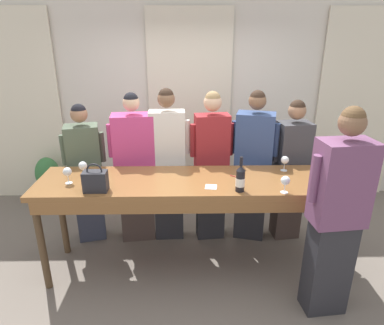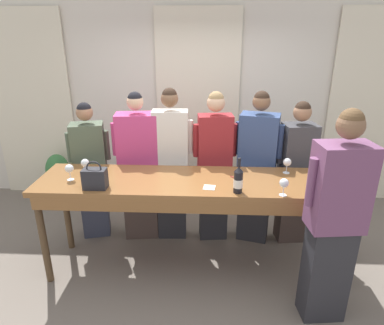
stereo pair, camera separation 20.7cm
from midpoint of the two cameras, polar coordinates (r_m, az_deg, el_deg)
The scene contains 24 objects.
ground_plane at distance 3.87m, azimuth 1.55°, elevation -16.90°, with size 18.00×18.00×0.00m, color #70665B.
wall_back at distance 4.98m, azimuth 2.18°, elevation 9.73°, with size 12.00×0.06×2.80m.
curtain_panel_left at distance 5.51m, azimuth -24.08°, elevation 8.43°, with size 1.16×0.03×2.69m.
curtain_panel_center at distance 4.93m, azimuth 2.16°, elevation 8.94°, with size 1.16×0.03×2.69m.
curtain_panel_right at distance 5.47m, azimuth 28.54°, elevation 7.63°, with size 1.16×0.03×2.69m.
tasting_bar at distance 3.36m, azimuth 1.69°, elevation -4.60°, with size 3.01×0.72×1.03m.
wine_bottle at distance 3.07m, azimuth 9.63°, elevation -2.94°, with size 0.08×0.08×0.33m.
handbag at distance 3.21m, azimuth -14.12°, elevation -2.57°, with size 0.21×0.13×0.27m.
wine_glass_front_left at distance 3.61m, azimuth 17.19°, elevation -0.02°, with size 0.08×0.08×0.16m.
wine_glass_front_mid at distance 3.56m, azimuth -15.81°, elevation -0.15°, with size 0.08×0.08×0.16m.
wine_glass_front_right at distance 3.37m, azimuth 25.59°, elevation -2.68°, with size 0.08×0.08×0.16m.
wine_glass_center_left at distance 3.71m, azimuth 23.66°, elevation -0.31°, with size 0.08×0.08×0.16m.
wine_glass_center_mid at distance 3.46m, azimuth -18.18°, elevation -1.07°, with size 0.08×0.08×0.16m.
wine_glass_center_right at distance 3.11m, azimuth 16.94°, elevation -3.40°, with size 0.08×0.08×0.16m.
napkin at distance 3.18m, azimuth 4.77°, elevation -4.19°, with size 0.12×0.12×0.00m.
pen at distance 3.40m, azimuth 9.11°, elevation -2.60°, with size 0.11×0.09×0.01m.
guest_olive_jacket at distance 4.15m, azimuth -15.11°, elevation -1.44°, with size 0.48×0.34×1.65m.
guest_pink_top at distance 4.00m, azimuth -7.37°, elevation -1.00°, with size 0.57×0.32×1.77m.
guest_cream_sweater at distance 3.93m, azimuth -2.00°, elevation -0.39°, with size 0.51×0.22×1.82m.
guest_striped_shirt at distance 3.93m, azimuth 5.26°, elevation -0.69°, with size 0.50×0.26×1.79m.
guest_navy_coat at distance 3.99m, azimuth 12.18°, elevation -1.05°, with size 0.53×0.36×1.79m.
guest_beige_cap at distance 4.11m, azimuth 18.22°, elevation -1.72°, with size 0.48×0.31×1.69m.
host_pouring at distance 3.05m, azimuth 24.46°, elevation -8.92°, with size 0.54×0.31×1.87m.
potted_plant at distance 5.36m, azimuth -20.31°, elevation -2.26°, with size 0.33×0.33×0.72m.
Camera 2 is at (0.15, -3.05, 2.38)m, focal length 32.00 mm.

